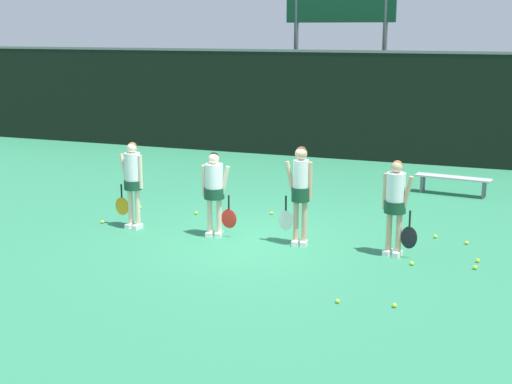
# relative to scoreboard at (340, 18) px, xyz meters

# --- Properties ---
(ground_plane) EXTENTS (140.00, 140.00, 0.00)m
(ground_plane) POSITION_rel_scoreboard_xyz_m (0.95, -9.83, -4.18)
(ground_plane) COLOR #2D7F56
(fence_windscreen) EXTENTS (60.00, 0.08, 3.26)m
(fence_windscreen) POSITION_rel_scoreboard_xyz_m (0.95, -0.89, -2.53)
(fence_windscreen) COLOR black
(fence_windscreen) RESTS_ON ground_plane
(scoreboard) EXTENTS (3.39, 0.15, 5.38)m
(scoreboard) POSITION_rel_scoreboard_xyz_m (0.00, 0.00, 0.00)
(scoreboard) COLOR #515156
(scoreboard) RESTS_ON ground_plane
(bench_courtside) EXTENTS (1.79, 0.56, 0.44)m
(bench_courtside) POSITION_rel_scoreboard_xyz_m (4.05, -4.61, -3.80)
(bench_courtside) COLOR #B2B2B7
(bench_courtside) RESTS_ON ground_plane
(player_0) EXTENTS (0.65, 0.36, 1.72)m
(player_0) POSITION_rel_scoreboard_xyz_m (-1.53, -9.86, -3.17)
(player_0) COLOR beige
(player_0) RESTS_ON ground_plane
(player_1) EXTENTS (0.68, 0.39, 1.62)m
(player_1) POSITION_rel_scoreboard_xyz_m (0.20, -9.80, -3.23)
(player_1) COLOR beige
(player_1) RESTS_ON ground_plane
(player_2) EXTENTS (0.60, 0.33, 1.82)m
(player_2) POSITION_rel_scoreboard_xyz_m (1.87, -9.77, -3.10)
(player_2) COLOR tan
(player_2) RESTS_ON ground_plane
(player_3) EXTENTS (0.64, 0.37, 1.68)m
(player_3) POSITION_rel_scoreboard_xyz_m (3.59, -9.77, -3.19)
(player_3) COLOR tan
(player_3) RESTS_ON ground_plane
(tennis_ball_0) EXTENTS (0.07, 0.07, 0.07)m
(tennis_ball_0) POSITION_rel_scoreboard_xyz_m (-0.84, -8.48, -4.14)
(tennis_ball_0) COLOR #CCE033
(tennis_ball_0) RESTS_ON ground_plane
(tennis_ball_1) EXTENTS (0.07, 0.07, 0.07)m
(tennis_ball_1) POSITION_rel_scoreboard_xyz_m (4.99, -9.65, -4.14)
(tennis_ball_1) COLOR #CCE033
(tennis_ball_1) RESTS_ON ground_plane
(tennis_ball_2) EXTENTS (0.07, 0.07, 0.07)m
(tennis_ball_2) POSITION_rel_scoreboard_xyz_m (0.66, -7.90, -4.14)
(tennis_ball_2) COLOR #CCE033
(tennis_ball_2) RESTS_ON ground_plane
(tennis_ball_3) EXTENTS (0.07, 0.07, 0.07)m
(tennis_ball_3) POSITION_rel_scoreboard_xyz_m (-2.31, -9.80, -4.14)
(tennis_ball_3) COLOR #CCE033
(tennis_ball_3) RESTS_ON ground_plane
(tennis_ball_4) EXTENTS (0.06, 0.06, 0.06)m
(tennis_ball_4) POSITION_rel_scoreboard_xyz_m (3.24, -12.29, -4.14)
(tennis_ball_4) COLOR #CCE033
(tennis_ball_4) RESTS_ON ground_plane
(tennis_ball_5) EXTENTS (0.07, 0.07, 0.07)m
(tennis_ball_5) POSITION_rel_scoreboard_xyz_m (3.97, -10.20, -4.14)
(tennis_ball_5) COLOR #CCE033
(tennis_ball_5) RESTS_ON ground_plane
(tennis_ball_6) EXTENTS (0.07, 0.07, 0.07)m
(tennis_ball_6) POSITION_rel_scoreboard_xyz_m (4.14, -8.44, -4.14)
(tennis_ball_6) COLOR #CCE033
(tennis_ball_6) RESTS_ON ground_plane
(tennis_ball_7) EXTENTS (0.07, 0.07, 0.07)m
(tennis_ball_7) POSITION_rel_scoreboard_xyz_m (4.73, -8.65, -4.14)
(tennis_ball_7) COLOR #CCE033
(tennis_ball_7) RESTS_ON ground_plane
(tennis_ball_8) EXTENTS (0.07, 0.07, 0.07)m
(tennis_ball_8) POSITION_rel_scoreboard_xyz_m (-2.21, -8.47, -4.14)
(tennis_ball_8) COLOR #CCE033
(tennis_ball_8) RESTS_ON ground_plane
(tennis_ball_9) EXTENTS (0.07, 0.07, 0.07)m
(tennis_ball_9) POSITION_rel_scoreboard_xyz_m (4.98, -10.04, -4.14)
(tennis_ball_9) COLOR #CCE033
(tennis_ball_9) RESTS_ON ground_plane
(tennis_ball_10) EXTENTS (0.07, 0.07, 0.07)m
(tennis_ball_10) POSITION_rel_scoreboard_xyz_m (4.04, -12.15, -4.14)
(tennis_ball_10) COLOR #CCE033
(tennis_ball_10) RESTS_ON ground_plane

